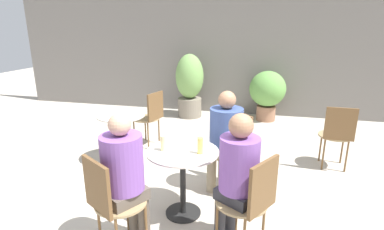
% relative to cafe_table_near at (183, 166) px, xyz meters
% --- Properties ---
extents(ground_plane, '(20.00, 20.00, 0.00)m').
position_rel_cafe_table_near_xyz_m(ground_plane, '(-0.03, -0.01, -0.54)').
color(ground_plane, '#B2A899').
extents(storefront_wall, '(10.00, 0.06, 3.00)m').
position_rel_cafe_table_near_xyz_m(storefront_wall, '(-0.03, 3.97, 0.96)').
color(storefront_wall, slate).
rests_on(storefront_wall, ground_plane).
extents(cafe_table_near, '(0.71, 0.71, 0.70)m').
position_rel_cafe_table_near_xyz_m(cafe_table_near, '(0.00, 0.00, 0.00)').
color(cafe_table_near, black).
rests_on(cafe_table_near, ground_plane).
extents(cafe_table_far, '(0.66, 0.66, 0.70)m').
position_rel_cafe_table_near_xyz_m(cafe_table_far, '(-1.16, 1.02, -0.02)').
color(cafe_table_far, black).
rests_on(cafe_table_far, ground_plane).
extents(bistro_chair_0, '(0.49, 0.50, 0.90)m').
position_rel_cafe_table_near_xyz_m(bistro_chair_0, '(-0.43, -0.69, -0.00)').
color(bistro_chair_0, '#997F56').
rests_on(bistro_chair_0, ground_plane).
extents(bistro_chair_1, '(0.50, 0.49, 0.90)m').
position_rel_cafe_table_near_xyz_m(bistro_chair_1, '(0.69, -0.43, -0.00)').
color(bistro_chair_1, '#997F56').
rests_on(bistro_chair_1, ground_plane).
extents(bistro_chair_2, '(0.49, 0.50, 0.90)m').
position_rel_cafe_table_near_xyz_m(bistro_chair_2, '(0.43, 0.69, -0.00)').
color(bistro_chair_2, '#997F56').
rests_on(bistro_chair_2, ground_plane).
extents(bistro_chair_3, '(0.48, 0.46, 0.90)m').
position_rel_cafe_table_near_xyz_m(bistro_chair_3, '(-0.98, 1.68, -0.00)').
color(bistro_chair_3, '#997F56').
rests_on(bistro_chair_3, ground_plane).
extents(bistro_chair_4, '(0.44, 0.44, 0.90)m').
position_rel_cafe_table_near_xyz_m(bistro_chair_4, '(1.73, 1.44, -0.00)').
color(bistro_chair_4, '#997F56').
rests_on(bistro_chair_4, ground_plane).
extents(seated_person_0, '(0.42, 0.43, 1.23)m').
position_rel_cafe_table_near_xyz_m(seated_person_0, '(-0.35, -0.56, 0.18)').
color(seated_person_0, brown).
rests_on(seated_person_0, ground_plane).
extents(seated_person_1, '(0.41, 0.40, 1.22)m').
position_rel_cafe_table_near_xyz_m(seated_person_1, '(0.56, -0.35, 0.19)').
color(seated_person_1, '#2D2D33').
rests_on(seated_person_1, ground_plane).
extents(seated_person_2, '(0.46, 0.47, 1.20)m').
position_rel_cafe_table_near_xyz_m(seated_person_2, '(0.35, 0.56, 0.17)').
color(seated_person_2, gray).
rests_on(seated_person_2, ground_plane).
extents(beer_glass_0, '(0.07, 0.07, 0.15)m').
position_rel_cafe_table_near_xyz_m(beer_glass_0, '(-0.18, -0.03, 0.24)').
color(beer_glass_0, beige).
rests_on(beer_glass_0, cafe_table_near).
extents(beer_glass_1, '(0.06, 0.06, 0.16)m').
position_rel_cafe_table_near_xyz_m(beer_glass_1, '(0.18, -0.03, 0.24)').
color(beer_glass_1, '#DBC65B').
rests_on(beer_glass_1, cafe_table_near).
extents(potted_plant_0, '(0.59, 0.59, 1.34)m').
position_rel_cafe_table_near_xyz_m(potted_plant_0, '(-0.77, 3.45, 0.17)').
color(potted_plant_0, slate).
rests_on(potted_plant_0, ground_plane).
extents(potted_plant_1, '(0.73, 0.73, 1.02)m').
position_rel_cafe_table_near_xyz_m(potted_plant_1, '(0.83, 3.55, 0.07)').
color(potted_plant_1, '#93664C').
rests_on(potted_plant_1, ground_plane).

